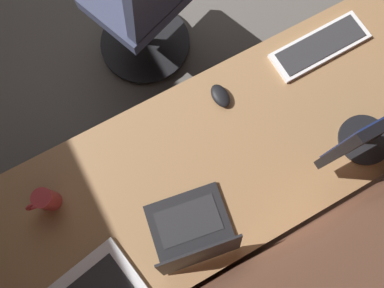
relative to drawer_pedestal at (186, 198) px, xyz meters
The scene contains 7 objects.
desk 0.33m from the drawer_pedestal, 160.45° to the right, with size 2.38×0.70×0.73m.
drawer_pedestal is the anchor object (origin of this frame).
laptop_left 0.47m from the drawer_pedestal, 71.54° to the left, with size 0.32×0.30×0.21m.
keyboard_main 0.89m from the drawer_pedestal, 162.74° to the right, with size 0.42×0.15×0.02m.
mouse_main 0.55m from the drawer_pedestal, 140.46° to the right, with size 0.06×0.10×0.03m, color black.
coffee_mug 0.66m from the drawer_pedestal, 22.31° to the right, with size 0.11×0.07×0.11m.
office_chair 0.99m from the drawer_pedestal, 106.62° to the right, with size 0.56×0.61×0.97m.
Camera 1 is at (0.54, 2.24, 2.07)m, focal length 33.94 mm.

